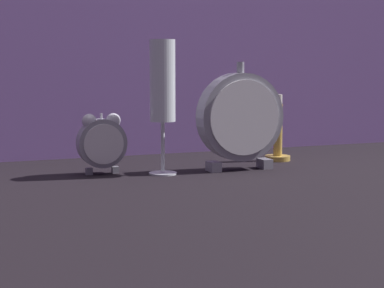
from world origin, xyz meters
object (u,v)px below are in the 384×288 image
alarm_clock_twin_bell (102,141)px  mantel_clock_silver (240,118)px  champagne_flute (163,89)px  brass_candlestick (278,139)px

alarm_clock_twin_bell → mantel_clock_silver: 0.26m
champagne_flute → brass_candlestick: champagne_flute is taller
mantel_clock_silver → brass_candlestick: size_ratio=1.48×
champagne_flute → brass_candlestick: bearing=15.0°
mantel_clock_silver → champagne_flute: 0.16m
alarm_clock_twin_bell → mantel_clock_silver: mantel_clock_silver is taller
mantel_clock_silver → champagne_flute: champagne_flute is taller
mantel_clock_silver → brass_candlestick: mantel_clock_silver is taller
mantel_clock_silver → champagne_flute: size_ratio=0.84×
alarm_clock_twin_bell → champagne_flute: champagne_flute is taller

